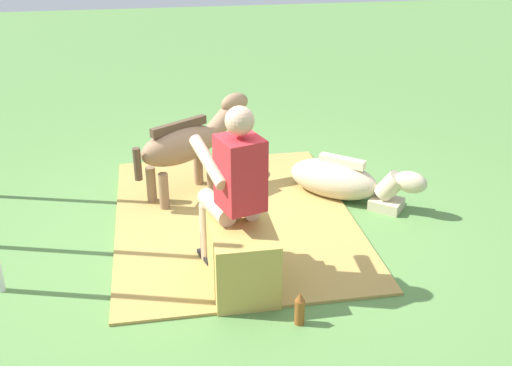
% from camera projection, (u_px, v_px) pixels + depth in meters
% --- Properties ---
extents(ground_plane, '(24.00, 24.00, 0.00)m').
position_uv_depth(ground_plane, '(228.00, 229.00, 5.35)').
color(ground_plane, '#568442').
extents(hay_patch, '(2.76, 2.09, 0.02)m').
position_uv_depth(hay_patch, '(234.00, 217.00, 5.52)').
color(hay_patch, '#AD8C47').
rests_on(hay_patch, ground).
extents(hay_bale, '(0.66, 0.45, 0.50)m').
position_uv_depth(hay_bale, '(242.00, 258.00, 4.45)').
color(hay_bale, tan).
rests_on(hay_bale, ground).
extents(person_seated, '(0.72, 0.54, 1.38)m').
position_uv_depth(person_seated, '(233.00, 184.00, 4.37)').
color(person_seated, '#D8AD8C').
rests_on(person_seated, ground).
extents(pony_standing, '(0.89, 1.18, 0.90)m').
position_uv_depth(pony_standing, '(188.00, 143.00, 5.74)').
color(pony_standing, '#8C6B4C').
rests_on(pony_standing, ground).
extents(pony_lying, '(1.07, 1.20, 0.42)m').
position_uv_depth(pony_lying, '(343.00, 180.00, 5.81)').
color(pony_lying, beige).
rests_on(pony_lying, ground).
extents(soda_bottle, '(0.07, 0.07, 0.25)m').
position_uv_depth(soda_bottle, '(300.00, 309.00, 4.11)').
color(soda_bottle, brown).
rests_on(soda_bottle, ground).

